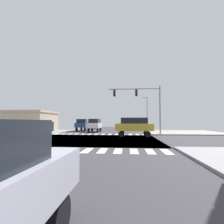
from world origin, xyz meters
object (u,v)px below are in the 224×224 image
object	(u,v)px
street_lamp	(146,110)
sedan_middle_3	(93,124)
pickup_farside_1	(83,124)
suv_crossing_1	(95,124)
bank_building	(24,121)
traffic_signal_mast	(140,98)
suv_trailing_2	(134,125)

from	to	relation	value
street_lamp	sedan_middle_3	bearing A→B (deg)	158.92
street_lamp	pickup_farside_1	world-z (taller)	street_lamp
suv_crossing_1	sedan_middle_3	size ratio (longest dim) A/B	1.07
bank_building	suv_crossing_1	xyz separation A→B (m)	(14.62, -2.05, -0.57)
traffic_signal_mast	sedan_middle_3	bearing A→B (deg)	118.39
sedan_middle_3	traffic_signal_mast	bearing A→B (deg)	118.39
street_lamp	suv_crossing_1	size ratio (longest dim) A/B	1.61
bank_building	suv_crossing_1	size ratio (longest dim) A/B	2.73
pickup_farside_1	suv_crossing_1	size ratio (longest dim) A/B	1.11
bank_building	suv_crossing_1	distance (m)	14.77
suv_trailing_2	sedan_middle_3	bearing A→B (deg)	-157.41
street_lamp	pickup_farside_1	distance (m)	14.61
traffic_signal_mast	suv_crossing_1	world-z (taller)	traffic_signal_mast
sedan_middle_3	pickup_farside_1	bearing A→B (deg)	90.00
traffic_signal_mast	street_lamp	bearing A→B (deg)	80.86
traffic_signal_mast	pickup_farside_1	world-z (taller)	traffic_signal_mast
pickup_farside_1	suv_trailing_2	xyz separation A→B (m)	(9.66, -12.34, 0.10)
suv_crossing_1	bank_building	bearing A→B (deg)	-7.97
suv_crossing_1	suv_trailing_2	bearing A→B (deg)	125.92
suv_crossing_1	sedan_middle_3	bearing A→B (deg)	-77.93
traffic_signal_mast	bank_building	bearing A→B (deg)	160.90
street_lamp	pickup_farside_1	bearing A→B (deg)	-155.74
street_lamp	suv_crossing_1	bearing A→B (deg)	-137.97
traffic_signal_mast	pickup_farside_1	size ratio (longest dim) A/B	1.47
street_lamp	bank_building	bearing A→B (deg)	-164.20
bank_building	suv_trailing_2	xyz separation A→B (m)	(21.28, -11.24, -0.57)
bank_building	sedan_middle_3	bearing A→B (deg)	45.87
traffic_signal_mast	pickup_farside_1	xyz separation A→B (m)	(-10.64, 8.81, -3.92)
suv_crossing_1	pickup_farside_1	bearing A→B (deg)	-46.43
pickup_farside_1	sedan_middle_3	size ratio (longest dim) A/B	1.19
street_lamp	bank_building	distance (m)	25.71
suv_trailing_2	sedan_middle_3	xyz separation A→B (m)	(-9.66, 23.22, -0.28)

